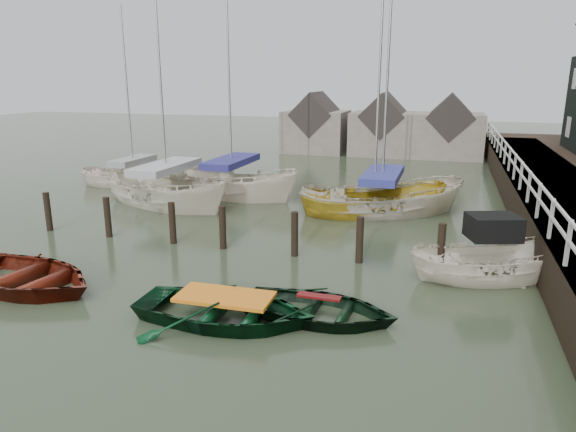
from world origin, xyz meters
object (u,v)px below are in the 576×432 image
(rowboat_red, at_px, (24,288))
(motorboat, at_px, (489,276))
(sailboat_b, at_px, (232,194))
(sailboat_e, at_px, (134,183))
(sailboat_d, at_px, (381,211))
(sailboat_a, at_px, (168,203))
(rowboat_dkgreen, at_px, (319,318))
(rowboat_green, at_px, (226,321))
(sailboat_c, at_px, (373,213))

(rowboat_red, bearing_deg, motorboat, -61.13)
(rowboat_red, height_order, motorboat, motorboat)
(sailboat_b, xyz_separation_m, sailboat_e, (-5.83, 0.83, 0.00))
(motorboat, bearing_deg, sailboat_d, 11.24)
(sailboat_a, height_order, sailboat_e, sailboat_a)
(sailboat_d, bearing_deg, rowboat_dkgreen, 156.17)
(rowboat_red, relative_size, rowboat_dkgreen, 1.28)
(sailboat_b, relative_size, sailboat_d, 1.11)
(rowboat_green, height_order, sailboat_c, sailboat_c)
(motorboat, height_order, sailboat_a, sailboat_a)
(rowboat_dkgreen, bearing_deg, sailboat_d, 2.71)
(motorboat, height_order, sailboat_b, sailboat_b)
(rowboat_dkgreen, distance_m, sailboat_d, 10.05)
(sailboat_b, distance_m, sailboat_c, 6.95)
(sailboat_b, relative_size, sailboat_e, 1.31)
(sailboat_b, relative_size, sailboat_c, 1.24)
(sailboat_c, bearing_deg, sailboat_b, 54.69)
(rowboat_dkgreen, height_order, motorboat, motorboat)
(rowboat_green, xyz_separation_m, sailboat_e, (-10.83, 12.82, 0.07))
(rowboat_dkgreen, distance_m, sailboat_b, 13.21)
(sailboat_a, relative_size, sailboat_e, 1.21)
(sailboat_a, distance_m, sailboat_c, 8.85)
(motorboat, bearing_deg, sailboat_e, 44.18)
(motorboat, distance_m, sailboat_c, 7.33)
(rowboat_red, distance_m, sailboat_a, 9.41)
(rowboat_red, distance_m, sailboat_e, 13.57)
(sailboat_b, bearing_deg, sailboat_d, -87.31)
(rowboat_green, bearing_deg, sailboat_e, 38.21)
(sailboat_c, relative_size, sailboat_d, 0.89)
(motorboat, bearing_deg, rowboat_green, 108.21)
(rowboat_red, distance_m, rowboat_green, 5.83)
(sailboat_c, distance_m, sailboat_e, 12.84)
(sailboat_c, xyz_separation_m, sailboat_d, (0.28, 0.25, 0.05))
(rowboat_dkgreen, relative_size, sailboat_c, 0.35)
(sailboat_a, xyz_separation_m, sailboat_c, (8.79, 1.02, -0.05))
(sailboat_b, height_order, sailboat_d, sailboat_b)
(sailboat_a, bearing_deg, sailboat_e, 69.94)
(rowboat_red, height_order, sailboat_c, sailboat_c)
(rowboat_dkgreen, bearing_deg, sailboat_a, 48.91)
(sailboat_b, height_order, sailboat_e, sailboat_b)
(rowboat_green, xyz_separation_m, motorboat, (5.82, 4.43, 0.09))
(sailboat_d, bearing_deg, sailboat_a, 74.79)
(rowboat_green, relative_size, rowboat_dkgreen, 1.15)
(rowboat_dkgreen, relative_size, sailboat_a, 0.30)
(sailboat_b, bearing_deg, sailboat_a, 152.98)
(rowboat_red, xyz_separation_m, sailboat_a, (-1.16, 9.34, 0.06))
(rowboat_dkgreen, xyz_separation_m, sailboat_a, (-8.95, 8.78, 0.06))
(rowboat_dkgreen, relative_size, sailboat_d, 0.31)
(sailboat_a, relative_size, sailboat_d, 1.03)
(sailboat_a, bearing_deg, sailboat_b, -18.80)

